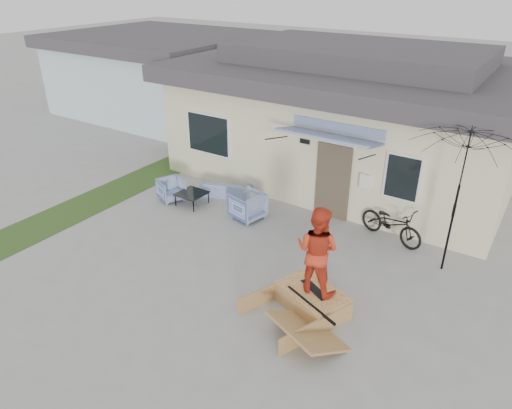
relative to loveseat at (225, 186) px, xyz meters
The scene contains 13 objects.
ground 4.54m from the loveseat, 60.54° to the right, with size 90.00×90.00×0.00m, color gray.
grass_strip 3.56m from the loveseat, 146.85° to the right, with size 1.40×8.00×0.01m, color #2A481C.
house 4.91m from the loveseat, 61.20° to the left, with size 10.80×8.49×4.10m.
neighbor_house 10.36m from the loveseat, 143.79° to the left, with size 8.60×7.60×3.50m.
loveseat is the anchor object (origin of this frame).
armchair_left 1.59m from the loveseat, 136.33° to the right, with size 0.69×0.65×0.71m, color #2B4898.
armchair_right 1.59m from the loveseat, 30.32° to the right, with size 0.79×0.74×0.82m, color #2B4898.
coffee_table 1.11m from the loveseat, 112.74° to the right, with size 0.75×0.75×0.37m, color black.
bicycle 5.02m from the loveseat, ahead, with size 0.61×1.76×1.12m, color black.
patio_umbrella 6.61m from the loveseat, ahead, with size 2.45×2.28×2.20m.
skate_ramp 5.64m from the loveseat, 35.23° to the right, with size 1.34×1.78×0.45m, color #9D713F, non-canonical shape.
skateboard 5.63m from the loveseat, 34.79° to the right, with size 0.74×0.18×0.05m, color black.
skater 5.73m from the loveseat, 34.79° to the right, with size 0.88×0.68×1.81m, color red.
Camera 1 is at (5.54, -6.13, 6.14)m, focal length 32.71 mm.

